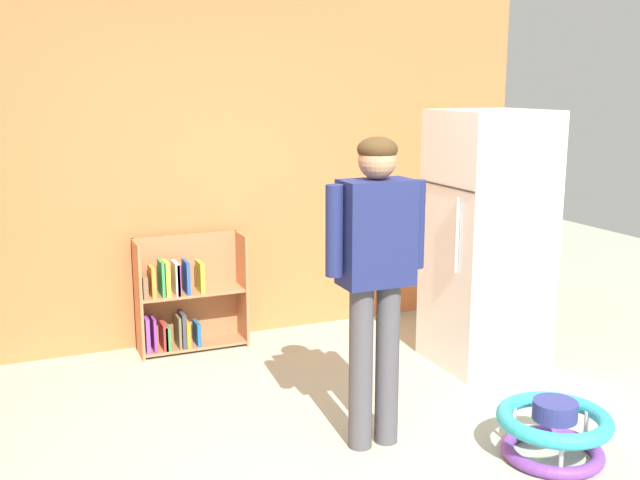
% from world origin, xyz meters
% --- Properties ---
extents(ground_plane, '(12.00, 12.00, 0.00)m').
position_xyz_m(ground_plane, '(0.00, 0.00, 0.00)').
color(ground_plane, '#A5AB94').
rests_on(ground_plane, ground).
extents(back_wall, '(5.20, 0.06, 2.70)m').
position_xyz_m(back_wall, '(0.00, 2.33, 1.35)').
color(back_wall, '#CE713D').
rests_on(back_wall, ground).
extents(refrigerator, '(0.73, 0.68, 1.78)m').
position_xyz_m(refrigerator, '(1.58, 1.05, 0.89)').
color(refrigerator, white).
rests_on(refrigerator, ground).
extents(bookshelf, '(0.80, 0.28, 0.85)m').
position_xyz_m(bookshelf, '(-0.33, 2.14, 0.37)').
color(bookshelf, '#B67349').
rests_on(bookshelf, ground).
extents(standing_person, '(0.57, 0.22, 1.69)m').
position_xyz_m(standing_person, '(0.28, 0.22, 1.02)').
color(standing_person, '#4E4B50').
rests_on(standing_person, ground).
extents(baby_walker, '(0.60, 0.60, 0.32)m').
position_xyz_m(baby_walker, '(1.09, -0.29, 0.16)').
color(baby_walker, purple).
rests_on(baby_walker, ground).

